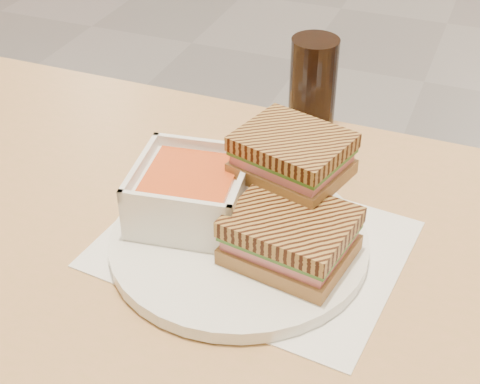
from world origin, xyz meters
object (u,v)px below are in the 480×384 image
(panini_lower, at_px, (290,236))
(cola_glass, at_px, (313,87))
(main_table, at_px, (196,329))
(soup_bowl, at_px, (191,194))
(plate, at_px, (239,242))

(panini_lower, height_order, cola_glass, cola_glass)
(main_table, height_order, soup_bowl, soup_bowl)
(cola_glass, bearing_deg, soup_bowl, -103.88)
(plate, bearing_deg, panini_lower, -8.99)
(main_table, xyz_separation_m, plate, (0.04, 0.03, 0.12))
(soup_bowl, distance_m, panini_lower, 0.13)
(main_table, xyz_separation_m, cola_glass, (0.04, 0.31, 0.18))
(plate, bearing_deg, cola_glass, 90.19)
(main_table, relative_size, soup_bowl, 8.50)
(plate, height_order, panini_lower, panini_lower)
(plate, xyz_separation_m, cola_glass, (-0.00, 0.28, 0.06))
(plate, distance_m, soup_bowl, 0.08)
(panini_lower, relative_size, cola_glass, 1.01)
(main_table, bearing_deg, soup_bowl, 114.29)
(soup_bowl, bearing_deg, plate, -15.46)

